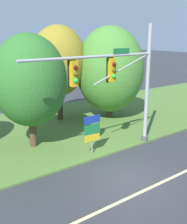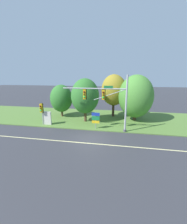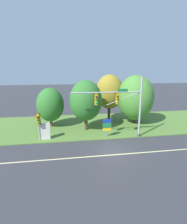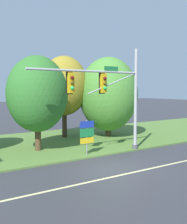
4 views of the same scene
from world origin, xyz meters
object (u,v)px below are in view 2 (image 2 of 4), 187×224
at_px(tree_behind_signpost, 114,90).
at_px(tree_mid_verge, 136,97).
at_px(tree_left_of_mast, 85,96).
at_px(info_kiosk, 47,118).
at_px(pedestrian_signal_near_kerb, 41,109).
at_px(route_sign_post, 96,119).
at_px(traffic_signal_mast, 108,99).
at_px(tree_nearest_road, 61,98).

bearing_deg(tree_behind_signpost, tree_mid_verge, -27.27).
relative_size(tree_left_of_mast, info_kiosk, 3.41).
bearing_deg(tree_behind_signpost, info_kiosk, -145.11).
relative_size(pedestrian_signal_near_kerb, tree_left_of_mast, 0.48).
relative_size(route_sign_post, tree_mid_verge, 0.32).
bearing_deg(tree_behind_signpost, traffic_signal_mast, -92.75).
bearing_deg(tree_nearest_road, pedestrian_signal_near_kerb, -100.86).
bearing_deg(route_sign_post, tree_behind_signpost, 74.13).
height_order(pedestrian_signal_near_kerb, route_sign_post, pedestrian_signal_near_kerb).
height_order(tree_nearest_road, info_kiosk, tree_nearest_road).
bearing_deg(tree_left_of_mast, info_kiosk, -152.86).
xyz_separation_m(tree_left_of_mast, tree_behind_signpost, (4.00, 3.70, 0.59)).
relative_size(traffic_signal_mast, tree_nearest_road, 1.51).
distance_m(tree_behind_signpost, tree_mid_verge, 3.94).
distance_m(tree_nearest_road, tree_left_of_mast, 5.13).
distance_m(pedestrian_signal_near_kerb, tree_nearest_road, 5.09).
bearing_deg(route_sign_post, traffic_signal_mast, -13.31).
relative_size(traffic_signal_mast, info_kiosk, 4.26).
xyz_separation_m(pedestrian_signal_near_kerb, tree_left_of_mast, (5.57, 2.85, 1.60)).
height_order(traffic_signal_mast, route_sign_post, traffic_signal_mast).
distance_m(traffic_signal_mast, route_sign_post, 3.14).
bearing_deg(tree_nearest_road, tree_left_of_mast, -24.25).
distance_m(route_sign_post, tree_nearest_road, 8.58).
bearing_deg(tree_mid_verge, tree_left_of_mast, -165.46).
xyz_separation_m(route_sign_post, tree_mid_verge, (5.33, 4.89, 2.36)).
xyz_separation_m(tree_nearest_road, tree_behind_signpost, (8.62, 1.62, 1.38)).
height_order(tree_nearest_road, tree_mid_verge, tree_mid_verge).
distance_m(pedestrian_signal_near_kerb, route_sign_post, 7.72).
xyz_separation_m(traffic_signal_mast, route_sign_post, (-1.56, 0.37, -2.71)).
xyz_separation_m(traffic_signal_mast, tree_behind_signpost, (0.34, 7.03, 0.37)).
relative_size(tree_mid_verge, info_kiosk, 3.68).
bearing_deg(tree_left_of_mast, tree_behind_signpost, 42.78).
distance_m(tree_nearest_road, tree_behind_signpost, 8.88).
bearing_deg(traffic_signal_mast, pedestrian_signal_near_kerb, 177.00).
relative_size(pedestrian_signal_near_kerb, tree_nearest_road, 0.58).
bearing_deg(tree_mid_verge, info_kiosk, -160.19).
relative_size(tree_behind_signpost, info_kiosk, 3.71).
distance_m(traffic_signal_mast, tree_nearest_road, 9.95).
height_order(traffic_signal_mast, tree_nearest_road, traffic_signal_mast).
bearing_deg(pedestrian_signal_near_kerb, route_sign_post, -0.86).
relative_size(tree_nearest_road, tree_left_of_mast, 0.83).
relative_size(pedestrian_signal_near_kerb, tree_mid_verge, 0.45).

